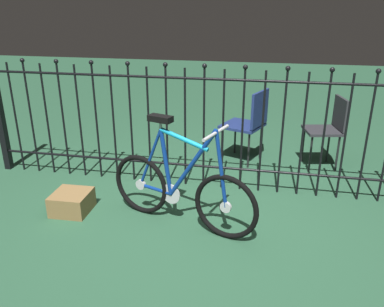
# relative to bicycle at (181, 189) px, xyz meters

# --- Properties ---
(ground_plane) EXTENTS (20.00, 20.00, 0.00)m
(ground_plane) POSITION_rel_bicycle_xyz_m (0.08, 0.05, -0.33)
(ground_plane) COLOR #2A583C
(iron_fence) EXTENTS (4.66, 0.07, 1.33)m
(iron_fence) POSITION_rel_bicycle_xyz_m (0.03, 0.78, 0.33)
(iron_fence) COLOR black
(iron_fence) RESTS_ON ground
(bicycle) EXTENTS (1.33, 0.52, 0.94)m
(bicycle) POSITION_rel_bicycle_xyz_m (0.00, 0.00, 0.00)
(bicycle) COLOR black
(bicycle) RESTS_ON ground
(chair_navy) EXTENTS (0.56, 0.56, 0.87)m
(chair_navy) POSITION_rel_bicycle_xyz_m (0.46, 1.54, 0.18)
(chair_navy) COLOR black
(chair_navy) RESTS_ON ground
(chair_charcoal) EXTENTS (0.45, 0.45, 0.81)m
(chair_charcoal) POSITION_rel_bicycle_xyz_m (1.35, 1.57, 0.16)
(chair_charcoal) COLOR black
(chair_charcoal) RESTS_ON ground
(display_crate) EXTENTS (0.33, 0.33, 0.19)m
(display_crate) POSITION_rel_bicycle_xyz_m (-1.02, 0.01, -0.24)
(display_crate) COLOR olive
(display_crate) RESTS_ON ground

